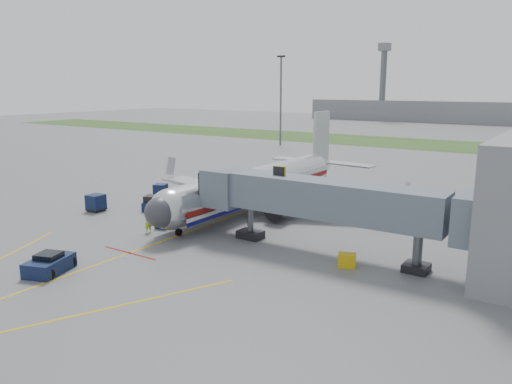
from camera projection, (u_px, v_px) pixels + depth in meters
The scene contains 16 objects.
ground at pixel (164, 241), 44.56m from camera, with size 400.00×400.00×0.00m, color #565659.
grass_strip at pixel (433, 145), 117.71m from camera, with size 300.00×25.00×0.01m, color #2D4C1E.
apron_markings at pixel (96, 265), 38.55m from camera, with size 21.52×50.00×0.01m.
airliner at pixel (258, 184), 56.40m from camera, with size 32.10×35.67×10.25m.
jet_bridge at pixel (320, 200), 40.70m from camera, with size 25.30×4.00×6.90m.
light_mast_left at pixel (281, 98), 115.54m from camera, with size 2.00×0.44×20.40m.
distant_terminal at pixel (463, 112), 187.34m from camera, with size 120.00×14.00×8.00m, color slate.
control_tower at pixel (383, 76), 196.83m from camera, with size 4.00×4.00×30.00m.
pushback_tug at pixel (49, 264), 36.91m from camera, with size 3.28×4.14×1.50m.
baggage_tug at pixel (151, 204), 55.58m from camera, with size 2.08×2.65×1.65m.
baggage_cart_a at pixel (96, 203), 55.09m from camera, with size 1.82×1.82×1.84m.
baggage_cart_b at pixel (161, 190), 61.95m from camera, with size 2.01×2.01×1.65m.
baggage_cart_c at pixel (219, 193), 60.46m from camera, with size 1.66×1.66×1.66m.
belt_loader at pixel (168, 220), 49.52m from camera, with size 2.15×4.06×1.91m.
ground_power_cart at pixel (347, 260), 38.02m from camera, with size 1.56×1.30×1.07m.
ramp_worker at pixel (148, 224), 46.92m from camera, with size 0.63×0.41×1.72m, color #9FC617.
Camera 1 is at (30.62, -30.86, 13.55)m, focal length 35.00 mm.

